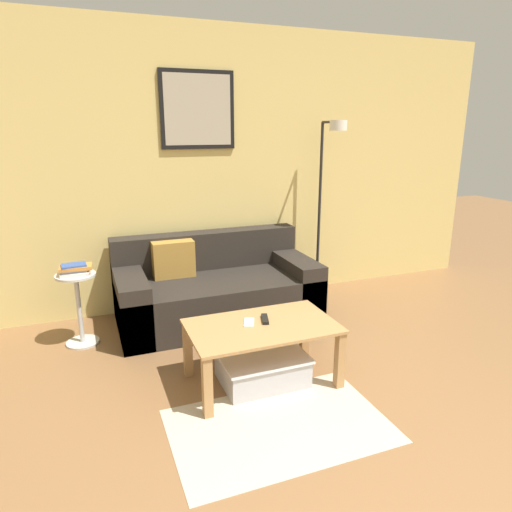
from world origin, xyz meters
TOP-DOWN VIEW (x-y plane):
  - wall_back at (-0.00, 3.45)m, footprint 5.60×0.09m
  - area_rug at (-0.39, 1.36)m, footprint 1.25×0.80m
  - couch at (-0.29, 3.00)m, footprint 1.73×0.86m
  - coffee_table at (-0.30, 1.85)m, footprint 0.97×0.58m
  - storage_bin at (-0.30, 1.85)m, footprint 0.58×0.43m
  - floor_lamp at (0.87, 3.11)m, footprint 0.24×0.48m
  - side_table at (-1.43, 2.89)m, footprint 0.30×0.30m
  - book_stack at (-1.43, 2.89)m, footprint 0.24×0.18m
  - remote_control at (-0.26, 1.91)m, footprint 0.08×0.16m
  - cell_phone at (-0.37, 1.91)m, footprint 0.12×0.15m

SIDE VIEW (x-z plane):
  - area_rug at x=-0.39m, z-range 0.00..0.01m
  - storage_bin at x=-0.30m, z-range 0.00..0.20m
  - couch at x=-0.29m, z-range -0.10..0.63m
  - coffee_table at x=-0.30m, z-range 0.13..0.55m
  - side_table at x=-1.43m, z-range 0.05..0.64m
  - cell_phone at x=-0.37m, z-range 0.41..0.42m
  - remote_control at x=-0.26m, z-range 0.41..0.43m
  - book_stack at x=-1.43m, z-range 0.58..0.66m
  - floor_lamp at x=0.87m, z-range 0.20..1.93m
  - wall_back at x=0.00m, z-range 0.01..2.56m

